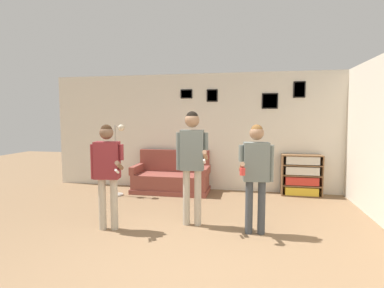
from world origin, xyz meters
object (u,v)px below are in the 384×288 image
bookshelf (301,175)px  person_watcher_holding_cup (256,168)px  floor_lamp (116,150)px  couch (172,178)px  person_player_foreground_center (192,155)px  person_player_foreground_left (107,166)px

bookshelf → person_watcher_holding_cup: bearing=-113.4°
bookshelf → floor_lamp: (-3.94, -0.75, 0.54)m
couch → person_player_foreground_center: bearing=-66.7°
floor_lamp → bookshelf: bearing=10.7°
couch → person_player_foreground_center: size_ratio=0.96×
floor_lamp → person_player_foreground_left: (0.74, -1.86, -0.02)m
floor_lamp → person_player_foreground_center: person_player_foreground_center is taller
person_player_foreground_center → person_watcher_holding_cup: size_ratio=1.12×
couch → person_player_foreground_left: person_player_foreground_left is taller
bookshelf → floor_lamp: 4.05m
person_player_foreground_left → person_player_foreground_center: (1.21, 0.42, 0.15)m
bookshelf → person_player_foreground_center: bearing=-132.3°
floor_lamp → person_player_foreground_center: 2.43m
person_player_foreground_left → person_watcher_holding_cup: (2.18, 0.25, 0.00)m
floor_lamp → couch: bearing=27.0°
bookshelf → person_watcher_holding_cup: person_watcher_holding_cup is taller
person_player_foreground_center → person_watcher_holding_cup: (0.97, -0.17, -0.14)m
floor_lamp → person_player_foreground_left: 2.01m
bookshelf → person_watcher_holding_cup: (-1.02, -2.37, 0.53)m
couch → person_player_foreground_left: 2.53m
floor_lamp → person_watcher_holding_cup: (2.92, -1.62, -0.01)m
person_watcher_holding_cup → bookshelf: bearing=66.6°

